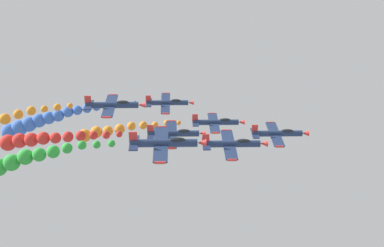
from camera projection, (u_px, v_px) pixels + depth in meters
airplane_lead at (278, 133)px, 87.65m from camera, size 9.28×10.35×3.32m
airplane_left_inner at (217, 122)px, 96.30m from camera, size 9.35×10.35×3.18m
smoke_trail_left_inner at (109, 131)px, 95.99m from camera, size 2.58×20.28×4.39m
airplane_right_inner at (233, 144)px, 76.80m from camera, size 9.23×10.35×3.40m
airplane_left_outer at (175, 133)px, 86.27m from camera, size 9.11×10.35×3.59m
smoke_trail_left_outer at (37, 140)px, 87.94m from camera, size 5.60×24.90×4.28m
airplane_right_outer at (168, 103)px, 105.48m from camera, size 9.08×10.35×3.67m
smoke_trail_right_outer at (40, 122)px, 104.35m from camera, size 3.96×28.77×8.13m
airplane_trailing at (165, 143)px, 65.67m from camera, size 9.18×10.35×3.47m
smoke_trail_trailing at (4, 167)px, 68.04m from camera, size 5.89×22.12×7.72m
airplane_high_slot at (113, 105)px, 84.37m from camera, size 9.28×10.35×3.33m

